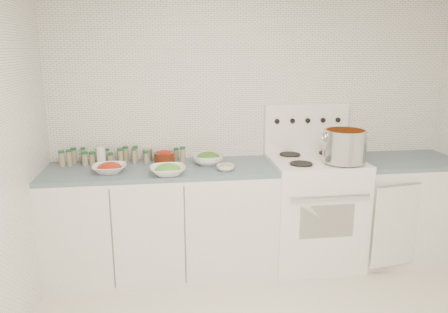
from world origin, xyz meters
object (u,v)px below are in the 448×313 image
stock_pot (345,145)px  bowl_snowpea (168,170)px  stove (313,207)px  bowl_tomato (110,168)px

stock_pot → bowl_snowpea: size_ratio=1.27×
stock_pot → bowl_snowpea: bearing=-178.9°
stove → stock_pot: 0.64m
bowl_tomato → bowl_snowpea: (0.45, -0.12, 0.00)m
stock_pot → bowl_tomato: (-1.87, 0.09, -0.15)m
stove → bowl_snowpea: 1.34m
stock_pot → bowl_snowpea: stock_pot is taller
stove → bowl_snowpea: size_ratio=4.76×
stove → bowl_snowpea: bearing=-170.9°
stock_pot → stove: bearing=135.3°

